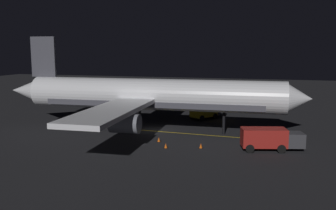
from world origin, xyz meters
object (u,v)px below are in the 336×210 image
(baggage_truck, at_px, (270,139))
(catering_truck, at_px, (206,110))
(traffic_cone_near_left, at_px, (201,146))
(ground_crew_worker, at_px, (256,135))
(traffic_cone_under_wing, at_px, (159,140))
(airliner, at_px, (149,96))
(traffic_cone_near_right, at_px, (166,146))

(baggage_truck, distance_m, catering_truck, 18.62)
(baggage_truck, bearing_deg, traffic_cone_near_left, -81.12)
(ground_crew_worker, height_order, traffic_cone_under_wing, ground_crew_worker)
(traffic_cone_near_left, bearing_deg, ground_crew_worker, 125.94)
(airliner, bearing_deg, ground_crew_worker, 78.39)
(baggage_truck, height_order, catering_truck, catering_truck)
(baggage_truck, distance_m, traffic_cone_under_wing, 12.42)
(catering_truck, bearing_deg, baggage_truck, 30.69)
(baggage_truck, bearing_deg, traffic_cone_under_wing, -91.42)
(catering_truck, xyz_separation_m, ground_crew_worker, (13.02, 8.01, -0.41))
(baggage_truck, distance_m, traffic_cone_near_left, 7.32)
(ground_crew_worker, height_order, traffic_cone_near_left, ground_crew_worker)
(airliner, height_order, baggage_truck, airliner)
(traffic_cone_near_left, relative_size, traffic_cone_near_right, 1.00)
(baggage_truck, height_order, ground_crew_worker, baggage_truck)
(airliner, relative_size, traffic_cone_near_left, 74.01)
(catering_truck, xyz_separation_m, traffic_cone_near_left, (17.13, 2.34, -1.05))
(catering_truck, xyz_separation_m, traffic_cone_near_right, (18.12, -1.34, -1.05))
(ground_crew_worker, bearing_deg, airliner, -101.61)
(baggage_truck, relative_size, traffic_cone_near_right, 12.27)
(ground_crew_worker, relative_size, traffic_cone_under_wing, 3.16)
(catering_truck, relative_size, traffic_cone_near_left, 10.81)
(catering_truck, height_order, traffic_cone_under_wing, catering_truck)
(airliner, relative_size, catering_truck, 6.84)
(catering_truck, relative_size, traffic_cone_near_right, 10.81)
(ground_crew_worker, bearing_deg, baggage_truck, 26.45)
(baggage_truck, distance_m, ground_crew_worker, 3.36)
(ground_crew_worker, distance_m, traffic_cone_near_right, 10.67)
(baggage_truck, xyz_separation_m, traffic_cone_under_wing, (-0.31, -12.37, -1.00))
(airliner, relative_size, traffic_cone_near_right, 74.01)
(baggage_truck, height_order, traffic_cone_near_left, baggage_truck)
(traffic_cone_near_right, relative_size, traffic_cone_under_wing, 1.00)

